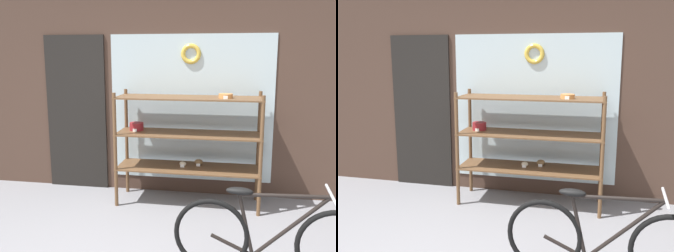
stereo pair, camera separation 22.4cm
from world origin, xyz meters
The scene contains 3 objects.
storefront_facade centered at (-0.03, 2.43, 1.90)m, with size 6.15×0.13×3.89m.
display_case centered at (0.20, 2.03, 0.87)m, with size 1.75×0.53×1.40m.
bicycle centered at (1.09, 0.54, 0.35)m, with size 1.65×0.46×0.78m.
Camera 1 is at (0.75, -2.41, 1.84)m, focal length 40.00 mm.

